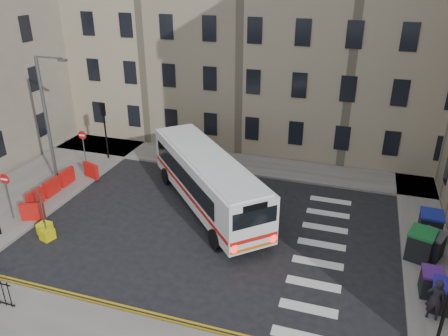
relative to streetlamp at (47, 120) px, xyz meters
The scene contains 19 objects.
ground 13.85m from the streetlamp, ahead, with size 120.00×120.00×0.00m, color black.
pavement_north 10.52m from the streetlamp, 43.32° to the left, with size 36.00×3.20×0.15m, color slate.
pavement_east 22.50m from the streetlamp, ahead, with size 2.40×26.00×0.15m, color slate.
pavement_west 4.49m from the streetlamp, 135.00° to the right, with size 6.00×22.00×0.15m, color slate.
terrace_north 15.38m from the streetlamp, 66.04° to the left, with size 38.30×10.80×17.20m.
traffic_light_nw 4.84m from the streetlamp, 77.47° to the left, with size 0.28×0.22×4.10m.
streetlamp is the anchor object (origin of this frame).
no_entry_north 3.41m from the streetlamp, 78.69° to the left, with size 0.60×0.08×3.00m.
no_entry_south 5.06m from the streetlamp, 83.66° to the right, with size 0.60×0.08×3.00m.
roadworks_barriers 4.15m from the streetlamp, 52.28° to the right, with size 1.66×6.26×1.00m.
bus 10.48m from the streetlamp, ahead, with size 9.65×10.22×3.12m.
wheelie_bin_a 22.93m from the streetlamp, 12.45° to the right, with size 1.08×1.21×1.21m.
wheelie_bin_b 22.45m from the streetlamp, 10.63° to the right, with size 0.90×1.04×1.14m.
wheelie_bin_c 21.84m from the streetlamp, ahead, with size 1.47×1.58×1.44m.
wheelie_bin_d 22.35m from the streetlamp, ahead, with size 1.40×1.47×1.29m.
wheelie_bin_e 22.41m from the streetlamp, ahead, with size 1.16×1.31×1.39m.
pedestrian 22.64m from the streetlamp, 14.46° to the right, with size 0.68×0.44×1.86m, color black.
bollard_yellow 7.10m from the streetlamp, 59.10° to the right, with size 0.60×0.60×0.60m, color #D9E60C.
bollard_chevron 7.64m from the streetlamp, 57.36° to the right, with size 0.60×0.60×0.60m, color #CEBD0C.
Camera 1 is at (4.96, -18.67, 12.76)m, focal length 35.00 mm.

